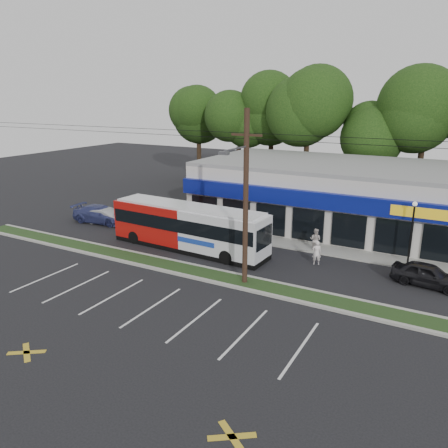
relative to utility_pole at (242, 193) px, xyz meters
name	(u,v)px	position (x,y,z in m)	size (l,w,h in m)	color
ground	(192,280)	(-2.83, -0.93, -5.41)	(120.00, 120.00, 0.00)	black
grass_strip	(201,273)	(-2.83, 0.07, -5.35)	(40.00, 1.60, 0.12)	#1F3114
curb_south	(194,278)	(-2.83, -0.78, -5.34)	(40.00, 0.25, 0.14)	#9E9E93
curb_north	(208,268)	(-2.83, 0.92, -5.34)	(40.00, 0.25, 0.14)	#9E9E93
sidewalk	(319,248)	(2.17, 8.07, -5.36)	(32.00, 2.20, 0.10)	#9E9E93
strip_mall	(351,196)	(2.67, 14.99, -2.76)	(25.00, 12.55, 5.30)	silver
utility_pole	(242,193)	(0.00, 0.00, 0.00)	(50.00, 2.77, 10.00)	black
lamp_post	(412,226)	(8.17, 7.87, -2.74)	(0.30, 0.30, 4.25)	black
tree_line	(365,119)	(1.17, 25.07, 3.00)	(46.76, 6.76, 11.83)	black
metrobus	(188,226)	(-6.04, 3.57, -3.70)	(12.12, 3.09, 3.23)	#A8100C
car_dark	(428,275)	(9.56, 4.93, -4.74)	(1.60, 3.98, 1.36)	black
car_silver	(107,216)	(-15.77, 5.59, -4.75)	(1.40, 4.02, 1.32)	#A1A3A8
car_blue	(101,214)	(-16.50, 5.62, -4.66)	(2.11, 5.18, 1.50)	navy
pedestrian_a	(317,253)	(2.91, 5.07, -4.60)	(0.59, 0.39, 1.62)	white
pedestrian_b	(315,240)	(2.03, 7.57, -4.59)	(0.80, 0.63, 1.65)	beige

